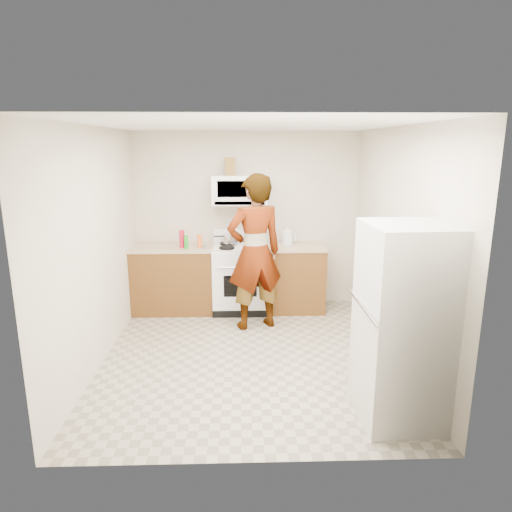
{
  "coord_description": "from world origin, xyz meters",
  "views": [
    {
      "loc": [
        -0.07,
        -4.74,
        2.3
      ],
      "look_at": [
        0.09,
        0.55,
        1.02
      ],
      "focal_mm": 32.0,
      "sensor_mm": 36.0,
      "label": 1
    }
  ],
  "objects_px": {
    "person": "(255,253)",
    "saucepan": "(230,239)",
    "microwave": "(240,190)",
    "fridge": "(405,325)",
    "gas_range": "(240,277)",
    "kettle": "(288,237)"
  },
  "relations": [
    {
      "from": "microwave",
      "to": "fridge",
      "type": "height_order",
      "value": "microwave"
    },
    {
      "from": "gas_range",
      "to": "fridge",
      "type": "bearing_deg",
      "value": -63.08
    },
    {
      "from": "fridge",
      "to": "saucepan",
      "type": "bearing_deg",
      "value": 115.37
    },
    {
      "from": "gas_range",
      "to": "kettle",
      "type": "relative_size",
      "value": 6.04
    },
    {
      "from": "microwave",
      "to": "kettle",
      "type": "height_order",
      "value": "microwave"
    },
    {
      "from": "fridge",
      "to": "person",
      "type": "bearing_deg",
      "value": 117.18
    },
    {
      "from": "kettle",
      "to": "saucepan",
      "type": "relative_size",
      "value": 0.88
    },
    {
      "from": "fridge",
      "to": "saucepan",
      "type": "relative_size",
      "value": 8.02
    },
    {
      "from": "microwave",
      "to": "saucepan",
      "type": "bearing_deg",
      "value": -176.42
    },
    {
      "from": "kettle",
      "to": "saucepan",
      "type": "distance_m",
      "value": 0.82
    },
    {
      "from": "microwave",
      "to": "fridge",
      "type": "bearing_deg",
      "value": -64.13
    },
    {
      "from": "microwave",
      "to": "saucepan",
      "type": "xyz_separation_m",
      "value": [
        -0.14,
        -0.01,
        -0.69
      ]
    },
    {
      "from": "person",
      "to": "saucepan",
      "type": "xyz_separation_m",
      "value": [
        -0.33,
        0.77,
        0.02
      ]
    },
    {
      "from": "person",
      "to": "gas_range",
      "type": "bearing_deg",
      "value": -93.27
    },
    {
      "from": "fridge",
      "to": "saucepan",
      "type": "xyz_separation_m",
      "value": [
        -1.51,
        2.83,
        0.16
      ]
    },
    {
      "from": "person",
      "to": "saucepan",
      "type": "bearing_deg",
      "value": -86.5
    },
    {
      "from": "gas_range",
      "to": "microwave",
      "type": "bearing_deg",
      "value": 90.0
    },
    {
      "from": "gas_range",
      "to": "fridge",
      "type": "relative_size",
      "value": 0.66
    },
    {
      "from": "microwave",
      "to": "fridge",
      "type": "relative_size",
      "value": 0.45
    },
    {
      "from": "gas_range",
      "to": "person",
      "type": "bearing_deg",
      "value": -73.82
    },
    {
      "from": "microwave",
      "to": "person",
      "type": "relative_size",
      "value": 0.38
    },
    {
      "from": "fridge",
      "to": "kettle",
      "type": "bearing_deg",
      "value": 101.01
    }
  ]
}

